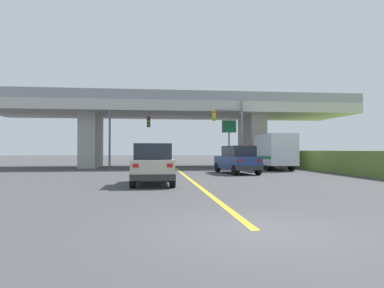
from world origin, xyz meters
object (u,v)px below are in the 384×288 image
at_px(suv_crossing, 237,160).
at_px(traffic_signal_nearside, 233,127).
at_px(box_truck, 272,151).
at_px(traffic_signal_farside, 124,130).
at_px(suv_lead, 153,164).
at_px(highway_sign, 229,132).

distance_m(suv_crossing, traffic_signal_nearside, 6.77).
relative_size(box_truck, traffic_signal_farside, 1.30).
bearing_deg(suv_lead, suv_crossing, 50.60).
bearing_deg(traffic_signal_nearside, suv_lead, -118.10).
height_order(traffic_signal_nearside, traffic_signal_farside, traffic_signal_nearside).
distance_m(traffic_signal_nearside, traffic_signal_farside, 9.74).
height_order(box_truck, traffic_signal_farside, traffic_signal_farside).
xyz_separation_m(traffic_signal_nearside, highway_sign, (0.28, 2.67, -0.31)).
bearing_deg(highway_sign, suv_lead, -114.86).
bearing_deg(traffic_signal_nearside, suv_crossing, -100.21).
xyz_separation_m(box_truck, traffic_signal_nearside, (-3.21, 1.25, 2.22)).
relative_size(traffic_signal_nearside, highway_sign, 1.28).
bearing_deg(suv_crossing, traffic_signal_nearside, 72.03).
relative_size(suv_lead, traffic_signal_farside, 0.79).
bearing_deg(suv_lead, highway_sign, 65.14).
bearing_deg(traffic_signal_farside, suv_crossing, -36.65).
bearing_deg(traffic_signal_farside, highway_sign, 12.95).
height_order(traffic_signal_farside, highway_sign, traffic_signal_farside).
bearing_deg(highway_sign, traffic_signal_nearside, -96.00).
relative_size(suv_lead, box_truck, 0.61).
relative_size(suv_crossing, traffic_signal_nearside, 0.82).
bearing_deg(highway_sign, suv_crossing, -98.93).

